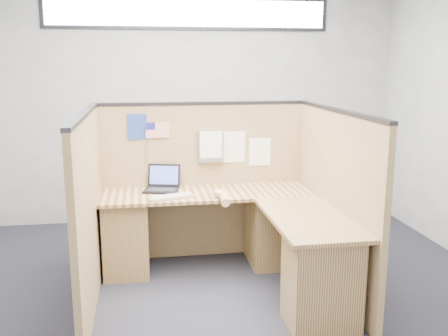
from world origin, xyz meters
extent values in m
plane|color=black|center=(0.00, 0.00, 0.00)|extent=(5.00, 5.00, 0.00)
plane|color=#949698|center=(0.00, 2.25, 1.40)|extent=(5.00, 0.00, 5.00)
plane|color=#949698|center=(0.00, -2.25, 1.40)|extent=(5.00, 0.00, 5.00)
cube|color=#232328|center=(0.00, 2.24, 2.45)|extent=(3.30, 0.02, 0.38)
cube|color=white|center=(0.00, 2.22, 2.45)|extent=(3.20, 0.01, 0.30)
cube|color=olive|center=(0.00, 1.00, 0.75)|extent=(2.05, 0.05, 1.50)
cube|color=#232328|center=(0.00, 1.00, 1.51)|extent=(2.05, 0.06, 0.03)
cube|color=olive|center=(-1.00, 0.10, 0.75)|extent=(0.05, 1.80, 1.50)
cube|color=#232328|center=(-1.00, 0.10, 1.51)|extent=(0.06, 1.80, 0.03)
cube|color=olive|center=(1.00, 0.10, 0.75)|extent=(0.05, 1.80, 1.50)
cube|color=#232328|center=(1.00, 0.10, 1.51)|extent=(0.06, 1.80, 0.03)
cube|color=brown|center=(0.00, 0.68, 0.71)|extent=(1.95, 0.60, 0.03)
cube|color=brown|center=(0.68, -0.20, 0.71)|extent=(0.60, 1.15, 0.03)
cube|color=brown|center=(-0.75, 0.68, 0.35)|extent=(0.40, 0.50, 0.70)
cube|color=brown|center=(0.60, 0.68, 0.35)|extent=(0.40, 0.50, 0.70)
cube|color=brown|center=(0.68, -0.52, 0.35)|extent=(0.50, 0.40, 0.70)
cube|color=black|center=(-0.42, 0.77, 0.74)|extent=(0.35, 0.30, 0.02)
cube|color=black|center=(-0.42, 0.92, 0.85)|extent=(0.31, 0.14, 0.21)
cube|color=#3A4398|center=(-0.42, 0.91, 0.85)|extent=(0.27, 0.11, 0.17)
cube|color=gray|center=(-0.34, 0.51, 0.74)|extent=(0.42, 0.24, 0.02)
cube|color=silver|center=(-0.34, 0.51, 0.75)|extent=(0.38, 0.20, 0.01)
ellipsoid|color=silver|center=(0.08, 0.48, 0.75)|extent=(0.11, 0.08, 0.04)
ellipsoid|color=tan|center=(0.08, 0.47, 0.78)|extent=(0.09, 0.11, 0.05)
cylinder|color=tan|center=(0.08, 0.42, 0.76)|extent=(0.06, 0.05, 0.06)
cylinder|color=tan|center=(0.09, 0.28, 0.76)|extent=(0.10, 0.26, 0.08)
cube|color=navy|center=(-0.62, 0.97, 1.31)|extent=(0.18, 0.02, 0.24)
cylinder|color=olive|center=(-0.54, 0.96, 1.15)|extent=(0.01, 0.01, 0.39)
cube|color=red|center=(-0.43, 0.96, 1.27)|extent=(0.22, 0.00, 0.14)
cube|color=navy|center=(-0.50, 0.95, 1.31)|extent=(0.09, 0.00, 0.07)
cube|color=slate|center=(0.07, 0.94, 1.11)|extent=(0.24, 0.05, 0.31)
cube|color=white|center=(0.07, 0.92, 1.13)|extent=(0.21, 0.01, 0.26)
cube|color=white|center=(0.29, 0.97, 1.09)|extent=(0.24, 0.01, 0.30)
cube|color=white|center=(0.56, 0.97, 1.03)|extent=(0.21, 0.01, 0.27)
camera|label=1|loc=(-0.56, -3.72, 1.89)|focal=40.00mm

